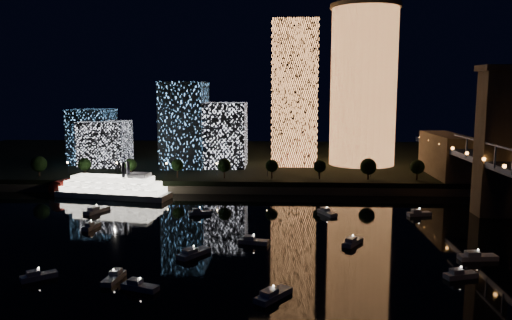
{
  "coord_description": "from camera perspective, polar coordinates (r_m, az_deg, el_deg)",
  "views": [
    {
      "loc": [
        -5.9,
        -118.2,
        42.18
      ],
      "look_at": [
        -14.92,
        55.0,
        17.55
      ],
      "focal_mm": 35.0,
      "sensor_mm": 36.0,
      "label": 1
    }
  ],
  "objects": [
    {
      "name": "seawall",
      "position": [
        204.37,
        4.58,
        -3.42
      ],
      "size": [
        420.0,
        6.0,
        3.0
      ],
      "primitive_type": "cube",
      "color": "#6B5E4C",
      "rests_on": "ground"
    },
    {
      "name": "midrise_blocks",
      "position": [
        248.39,
        -10.54,
        3.11
      ],
      "size": [
        88.48,
        32.4,
        40.81
      ],
      "color": "silver",
      "rests_on": "far_bank"
    },
    {
      "name": "street_lamps",
      "position": [
        216.6,
        -4.51,
        -0.75
      ],
      "size": [
        132.7,
        0.7,
        5.65
      ],
      "color": "black",
      "rests_on": "far_bank"
    },
    {
      "name": "motorboats",
      "position": [
        137.54,
        -1.02,
        -9.42
      ],
      "size": [
        121.32,
        78.63,
        2.78
      ],
      "color": "silver",
      "rests_on": "ground"
    },
    {
      "name": "tower_rectangular",
      "position": [
        248.17,
        4.38,
        7.57
      ],
      "size": [
        22.04,
        22.04,
        70.11
      ],
      "primitive_type": "cube",
      "color": "#E88B4A",
      "rests_on": "far_bank"
    },
    {
      "name": "tower_cylindrical",
      "position": [
        252.99,
        12.16,
        8.32
      ],
      "size": [
        34.0,
        34.0,
        77.73
      ],
      "color": "#E88B4A",
      "rests_on": "far_bank"
    },
    {
      "name": "riverboat",
      "position": [
        204.92,
        -16.54,
        -3.06
      ],
      "size": [
        49.77,
        18.38,
        14.71
      ],
      "color": "silver",
      "rests_on": "ground"
    },
    {
      "name": "far_bank",
      "position": [
        281.07,
        4.15,
        -0.05
      ],
      "size": [
        420.0,
        160.0,
        5.0
      ],
      "primitive_type": "cube",
      "color": "black",
      "rests_on": "ground"
    },
    {
      "name": "ground",
      "position": [
        125.63,
        5.61,
        -11.57
      ],
      "size": [
        520.0,
        520.0,
        0.0
      ],
      "primitive_type": "plane",
      "color": "black",
      "rests_on": "ground"
    },
    {
      "name": "esplanade_trees",
      "position": [
        209.88,
        -3.34,
        -0.62
      ],
      "size": [
        166.39,
        6.85,
        8.92
      ],
      "color": "black",
      "rests_on": "far_bank"
    }
  ]
}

